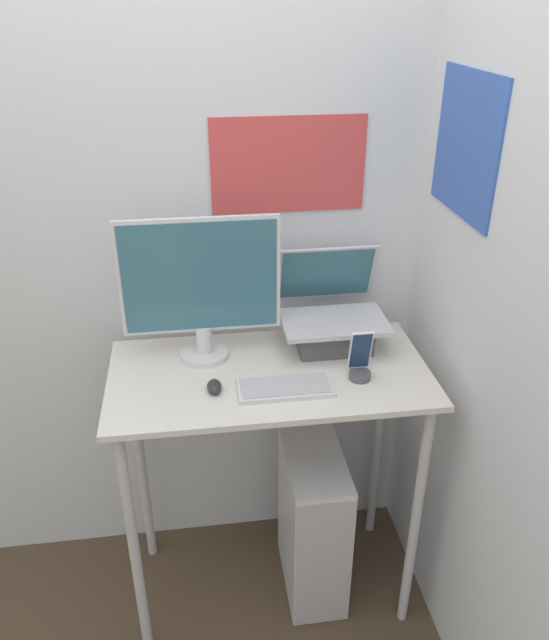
{
  "coord_description": "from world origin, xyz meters",
  "views": [
    {
      "loc": [
        -0.21,
        -1.37,
        2.01
      ],
      "look_at": [
        0.02,
        0.26,
        1.14
      ],
      "focal_mm": 35.0,
      "sensor_mm": 36.0,
      "label": 1
    }
  ],
  "objects": [
    {
      "name": "laptop",
      "position": [
        0.23,
        0.4,
        1.04
      ],
      "size": [
        0.34,
        0.29,
        0.31
      ],
      "color": "#4C4C51",
      "rests_on": "desk"
    },
    {
      "name": "wall_side_right",
      "position": [
        0.58,
        0.0,
        1.3
      ],
      "size": [
        0.06,
        6.0,
        2.6
      ],
      "color": "silver",
      "rests_on": "ground_plane"
    },
    {
      "name": "mouse",
      "position": [
        -0.18,
        0.18,
        0.97
      ],
      "size": [
        0.04,
        0.07,
        0.03
      ],
      "color": "#262626",
      "rests_on": "desk"
    },
    {
      "name": "keyboard",
      "position": [
        0.03,
        0.15,
        0.97
      ],
      "size": [
        0.28,
        0.13,
        0.02
      ],
      "color": "silver",
      "rests_on": "desk"
    },
    {
      "name": "monitor",
      "position": [
        -0.2,
        0.38,
        1.2
      ],
      "size": [
        0.49,
        0.15,
        0.47
      ],
      "color": "silver",
      "rests_on": "desk"
    },
    {
      "name": "desk",
      "position": [
        0.0,
        0.26,
        0.81
      ],
      "size": [
        1.0,
        0.52,
        0.96
      ],
      "color": "beige",
      "rests_on": "ground_plane"
    },
    {
      "name": "cell_phone",
      "position": [
        0.27,
        0.19,
        1.01
      ],
      "size": [
        0.07,
        0.07,
        0.16
      ],
      "color": "#4C4C51",
      "rests_on": "desk"
    },
    {
      "name": "computer_tower",
      "position": [
        0.16,
        0.25,
        0.3
      ],
      "size": [
        0.2,
        0.38,
        0.59
      ],
      "color": "silver",
      "rests_on": "ground_plane"
    },
    {
      "name": "wall_back",
      "position": [
        0.0,
        0.6,
        1.3
      ],
      "size": [
        6.0,
        0.06,
        2.6
      ],
      "color": "silver",
      "rests_on": "ground_plane"
    }
  ]
}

